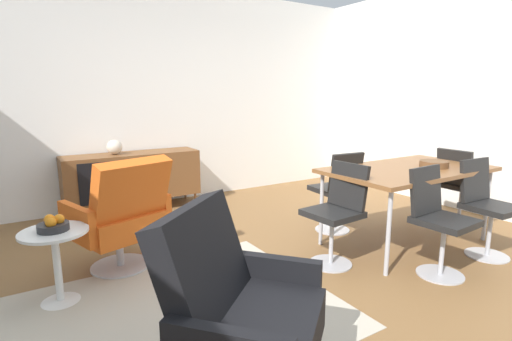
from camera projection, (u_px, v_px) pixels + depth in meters
The scene contains 17 objects.
ground_plane at pixel (255, 275), 3.11m from camera, with size 8.32×8.32×0.00m, color brown.
wall_back at pixel (148, 96), 5.00m from camera, with size 6.80×0.12×2.80m, color white.
wall_right at pixel (487, 96), 4.51m from camera, with size 0.12×5.60×2.80m, color white.
sideboard at pixel (133, 176), 4.76m from camera, with size 1.60×0.45×0.72m.
vase_cobalt at pixel (114, 147), 4.59m from camera, with size 0.18×0.18×0.17m.
dining_table at pixel (408, 172), 3.66m from camera, with size 1.60×0.90×0.74m.
wooden_bowl_on_table at pixel (434, 164), 3.68m from camera, with size 0.26×0.26×0.06m, color brown.
dining_chair_near_window at pixel (338, 210), 3.25m from camera, with size 0.45×0.43×0.86m.
dining_chair_far_end at pixel (459, 184), 4.17m from camera, with size 0.43×0.41×0.86m.
dining_chair_front_left at pixel (438, 217), 3.06m from camera, with size 0.42×0.45×0.86m.
dining_chair_front_right at pixel (486, 204), 3.43m from camera, with size 0.42×0.44×0.86m.
dining_chair_back_left at pixel (338, 188), 3.99m from camera, with size 0.43×0.45×0.86m.
lounge_chair_red at pixel (122, 215), 3.12m from camera, with size 0.83×0.80×0.95m.
armchair_black_shell at pixel (239, 311), 1.73m from camera, with size 0.91×0.91×0.95m.
side_table_round at pixel (57, 258), 2.64m from camera, with size 0.44×0.44×0.52m.
fruit_bowl at pixel (53, 225), 2.60m from camera, with size 0.20×0.20×0.11m.
area_rug at pixel (168, 315), 2.53m from camera, with size 2.20×1.70×0.01m, color #B7AD99.
Camera 1 is at (-1.53, -2.45, 1.42)m, focal length 27.19 mm.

